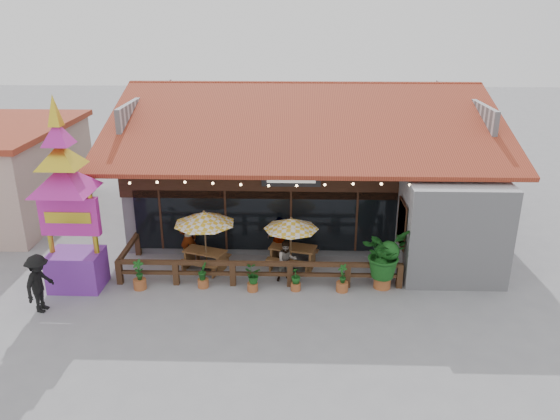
{
  "coord_description": "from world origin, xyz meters",
  "views": [
    {
      "loc": [
        -0.36,
        -17.49,
        9.23
      ],
      "look_at": [
        -0.91,
        1.5,
        2.09
      ],
      "focal_mm": 35.0,
      "sensor_mm": 36.0,
      "label": 1
    }
  ],
  "objects_px": {
    "umbrella_right": "(291,224)",
    "tropical_plant": "(384,254)",
    "picnic_table_right": "(293,253)",
    "pedestrian": "(39,283)",
    "umbrella_left": "(204,218)",
    "thai_sign_tower": "(65,184)",
    "picnic_table_left": "(205,256)"
  },
  "relations": [
    {
      "from": "umbrella_left",
      "to": "pedestrian",
      "type": "distance_m",
      "value": 5.79
    },
    {
      "from": "picnic_table_left",
      "to": "pedestrian",
      "type": "relative_size",
      "value": 0.97
    },
    {
      "from": "picnic_table_left",
      "to": "tropical_plant",
      "type": "height_order",
      "value": "tropical_plant"
    },
    {
      "from": "umbrella_left",
      "to": "pedestrian",
      "type": "xyz_separation_m",
      "value": [
        -4.83,
        -2.99,
        -1.1
      ]
    },
    {
      "from": "umbrella_right",
      "to": "thai_sign_tower",
      "type": "relative_size",
      "value": 0.3
    },
    {
      "from": "umbrella_right",
      "to": "picnic_table_right",
      "type": "bearing_deg",
      "value": 79.24
    },
    {
      "from": "picnic_table_left",
      "to": "thai_sign_tower",
      "type": "relative_size",
      "value": 0.26
    },
    {
      "from": "umbrella_left",
      "to": "picnic_table_right",
      "type": "bearing_deg",
      "value": 7.59
    },
    {
      "from": "umbrella_left",
      "to": "tropical_plant",
      "type": "height_order",
      "value": "umbrella_left"
    },
    {
      "from": "umbrella_right",
      "to": "tropical_plant",
      "type": "height_order",
      "value": "tropical_plant"
    },
    {
      "from": "umbrella_right",
      "to": "thai_sign_tower",
      "type": "bearing_deg",
      "value": -168.93
    },
    {
      "from": "picnic_table_right",
      "to": "pedestrian",
      "type": "bearing_deg",
      "value": -156.93
    },
    {
      "from": "tropical_plant",
      "to": "umbrella_left",
      "type": "bearing_deg",
      "value": 169.87
    },
    {
      "from": "umbrella_right",
      "to": "pedestrian",
      "type": "bearing_deg",
      "value": -159.01
    },
    {
      "from": "umbrella_left",
      "to": "pedestrian",
      "type": "relative_size",
      "value": 1.45
    },
    {
      "from": "umbrella_left",
      "to": "tropical_plant",
      "type": "xyz_separation_m",
      "value": [
        6.31,
        -1.13,
        -0.82
      ]
    },
    {
      "from": "picnic_table_left",
      "to": "thai_sign_tower",
      "type": "bearing_deg",
      "value": -159.99
    },
    {
      "from": "pedestrian",
      "to": "umbrella_left",
      "type": "bearing_deg",
      "value": -49.44
    },
    {
      "from": "picnic_table_left",
      "to": "picnic_table_right",
      "type": "height_order",
      "value": "picnic_table_right"
    },
    {
      "from": "umbrella_left",
      "to": "picnic_table_left",
      "type": "relative_size",
      "value": 1.5
    },
    {
      "from": "umbrella_right",
      "to": "picnic_table_right",
      "type": "relative_size",
      "value": 1.07
    },
    {
      "from": "thai_sign_tower",
      "to": "tropical_plant",
      "type": "bearing_deg",
      "value": 1.39
    },
    {
      "from": "picnic_table_right",
      "to": "tropical_plant",
      "type": "distance_m",
      "value": 3.56
    },
    {
      "from": "picnic_table_right",
      "to": "pedestrian",
      "type": "xyz_separation_m",
      "value": [
        -8.02,
        -3.41,
        0.43
      ]
    },
    {
      "from": "picnic_table_left",
      "to": "tropical_plant",
      "type": "bearing_deg",
      "value": -11.27
    },
    {
      "from": "umbrella_left",
      "to": "tropical_plant",
      "type": "bearing_deg",
      "value": -10.13
    },
    {
      "from": "umbrella_right",
      "to": "tropical_plant",
      "type": "bearing_deg",
      "value": -20.38
    },
    {
      "from": "tropical_plant",
      "to": "thai_sign_tower",
      "type": "bearing_deg",
      "value": -178.61
    },
    {
      "from": "umbrella_left",
      "to": "picnic_table_left",
      "type": "xyz_separation_m",
      "value": [
        -0.07,
        0.14,
        -1.58
      ]
    },
    {
      "from": "picnic_table_left",
      "to": "thai_sign_tower",
      "type": "xyz_separation_m",
      "value": [
        -4.2,
        -1.53,
        3.29
      ]
    },
    {
      "from": "picnic_table_right",
      "to": "umbrella_right",
      "type": "bearing_deg",
      "value": -100.76
    },
    {
      "from": "picnic_table_right",
      "to": "tropical_plant",
      "type": "height_order",
      "value": "tropical_plant"
    }
  ]
}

